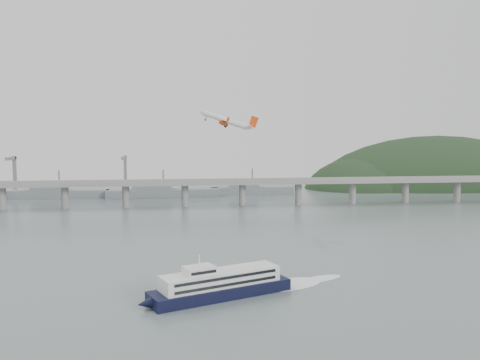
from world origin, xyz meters
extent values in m
plane|color=slate|center=(0.00, 0.00, 0.00)|extent=(900.00, 900.00, 0.00)
cube|color=gray|center=(0.00, 200.00, 20.00)|extent=(800.00, 22.00, 2.20)
cube|color=gray|center=(0.00, 189.50, 22.00)|extent=(800.00, 0.60, 1.80)
cube|color=gray|center=(0.00, 210.50, 22.00)|extent=(800.00, 0.60, 1.80)
cylinder|color=gray|center=(-180.00, 200.00, 9.50)|extent=(6.00, 6.00, 21.00)
cylinder|color=gray|center=(-130.00, 200.00, 9.50)|extent=(6.00, 6.00, 21.00)
cylinder|color=gray|center=(-80.00, 200.00, 9.50)|extent=(6.00, 6.00, 21.00)
cylinder|color=gray|center=(-30.00, 200.00, 9.50)|extent=(6.00, 6.00, 21.00)
cylinder|color=gray|center=(20.00, 200.00, 9.50)|extent=(6.00, 6.00, 21.00)
cylinder|color=gray|center=(70.00, 200.00, 9.50)|extent=(6.00, 6.00, 21.00)
cylinder|color=gray|center=(120.00, 200.00, 9.50)|extent=(6.00, 6.00, 21.00)
cylinder|color=gray|center=(170.00, 200.00, 9.50)|extent=(6.00, 6.00, 21.00)
cylinder|color=gray|center=(220.00, 200.00, 9.50)|extent=(6.00, 6.00, 21.00)
ellipsoid|color=black|center=(270.00, 330.00, -18.00)|extent=(320.00, 150.00, 156.00)
ellipsoid|color=black|center=(175.00, 320.00, -12.00)|extent=(140.00, 110.00, 96.00)
cube|color=slate|center=(-150.00, 270.00, 4.00)|extent=(95.67, 20.15, 8.00)
cube|color=slate|center=(-159.50, 270.00, 12.00)|extent=(33.90, 15.02, 8.00)
cylinder|color=slate|center=(-150.00, 270.00, 20.00)|extent=(1.60, 1.60, 14.00)
cube|color=slate|center=(-50.00, 265.00, 4.00)|extent=(110.55, 21.43, 8.00)
cube|color=slate|center=(-61.00, 265.00, 12.00)|extent=(39.01, 16.73, 8.00)
cylinder|color=slate|center=(-50.00, 265.00, 20.00)|extent=(1.60, 1.60, 14.00)
cube|color=slate|center=(40.00, 275.00, 4.00)|extent=(85.00, 13.60, 8.00)
cube|color=slate|center=(31.50, 275.00, 12.00)|extent=(29.75, 11.90, 8.00)
cylinder|color=slate|center=(40.00, 275.00, 20.00)|extent=(1.60, 1.60, 14.00)
cube|color=slate|center=(-200.00, 300.00, 20.00)|extent=(3.00, 3.00, 40.00)
cube|color=slate|center=(-200.00, 290.00, 38.00)|extent=(3.00, 28.00, 3.00)
cube|color=slate|center=(-90.00, 300.00, 20.00)|extent=(3.00, 3.00, 40.00)
cube|color=slate|center=(-90.00, 290.00, 38.00)|extent=(3.00, 28.00, 3.00)
cube|color=black|center=(-19.97, -45.13, 2.27)|extent=(57.68, 34.21, 4.54)
cone|color=black|center=(-48.31, -56.80, 2.27)|extent=(6.98, 6.36, 4.54)
cube|color=silver|center=(-19.97, -45.13, 7.38)|extent=(48.41, 28.66, 5.68)
cube|color=black|center=(-17.79, -50.43, 8.86)|extent=(39.96, 16.60, 1.14)
cube|color=black|center=(-17.79, -50.43, 6.13)|extent=(39.96, 16.60, 1.14)
cube|color=black|center=(-22.15, -39.83, 8.86)|extent=(39.96, 16.60, 1.14)
cube|color=black|center=(-22.15, -39.83, 6.13)|extent=(39.96, 16.60, 1.14)
cube|color=silver|center=(-28.37, -48.59, 11.69)|extent=(13.52, 11.67, 2.95)
cube|color=black|center=(-26.83, -52.31, 11.69)|extent=(9.50, 4.02, 1.14)
cylinder|color=silver|center=(-28.37, -48.59, 15.33)|extent=(0.74, 0.74, 4.54)
ellipsoid|color=silver|center=(9.42, -33.02, 0.06)|extent=(36.46, 27.57, 0.23)
ellipsoid|color=silver|center=(24.12, -26.97, 0.06)|extent=(25.79, 16.90, 0.23)
cylinder|color=white|center=(-6.47, 73.24, 71.10)|extent=(27.49, 10.52, 12.35)
cone|color=white|center=(-21.21, 76.33, 76.19)|extent=(5.66, 4.67, 4.72)
cone|color=white|center=(8.89, 70.05, 66.32)|extent=(6.33, 4.48, 5.04)
cube|color=white|center=(-5.87, 73.06, 69.84)|extent=(11.08, 34.10, 3.59)
cube|color=white|center=(8.20, 70.23, 67.29)|extent=(5.27, 12.31, 1.84)
cube|color=#D8400E|center=(10.18, 69.99, 70.08)|extent=(6.30, 1.30, 7.56)
cylinder|color=#D8400E|center=(-6.67, 78.73, 68.73)|extent=(5.11, 3.38, 3.54)
cylinder|color=black|center=(-8.61, 79.14, 69.40)|extent=(1.52, 2.42, 2.28)
cube|color=white|center=(-6.35, 78.72, 69.67)|extent=(2.74, 0.74, 1.94)
cylinder|color=#D8400E|center=(-8.73, 68.01, 69.27)|extent=(5.11, 3.38, 3.54)
cylinder|color=black|center=(-10.66, 68.42, 69.94)|extent=(1.52, 2.42, 2.28)
cube|color=white|center=(-8.41, 68.00, 70.21)|extent=(2.74, 0.74, 1.94)
cylinder|color=black|center=(-5.96, 75.62, 68.02)|extent=(1.17, 0.45, 2.39)
cylinder|color=black|center=(-6.31, 75.64, 66.99)|extent=(1.44, 0.62, 1.40)
cylinder|color=black|center=(-6.93, 70.56, 68.28)|extent=(1.17, 0.45, 2.39)
cylinder|color=black|center=(-7.29, 70.57, 67.24)|extent=(1.44, 0.62, 1.40)
cylinder|color=black|center=(-18.42, 75.60, 72.29)|extent=(1.17, 0.45, 2.39)
cylinder|color=black|center=(-18.78, 75.61, 71.25)|extent=(1.44, 0.62, 1.40)
cube|color=#D8400E|center=(-0.46, 89.23, 69.50)|extent=(2.28, 0.54, 2.77)
cube|color=#D8400E|center=(-6.82, 56.10, 71.17)|extent=(2.28, 0.54, 2.77)
camera|label=1|loc=(-36.18, -236.90, 63.58)|focal=38.00mm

